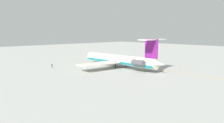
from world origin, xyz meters
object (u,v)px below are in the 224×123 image
(ground_crew_near_nose, at_px, (107,58))
(ground_crew_near_tail, at_px, (52,65))
(safety_cone_nose, at_px, (179,69))
(main_jetliner, at_px, (121,60))

(ground_crew_near_nose, distance_m, ground_crew_near_tail, 34.99)
(ground_crew_near_tail, height_order, safety_cone_nose, ground_crew_near_tail)
(ground_crew_near_nose, xyz_separation_m, ground_crew_near_tail, (-4.06, 34.75, 0.01))
(main_jetliner, height_order, ground_crew_near_tail, main_jetliner)
(ground_crew_near_tail, distance_m, safety_cone_nose, 52.84)
(ground_crew_near_tail, xyz_separation_m, safety_cone_nose, (-38.73, -35.94, -0.83))
(main_jetliner, distance_m, ground_crew_near_nose, 27.48)
(main_jetliner, distance_m, ground_crew_near_tail, 29.23)
(main_jetliner, xyz_separation_m, ground_crew_near_nose, (23.88, -13.40, -2.34))
(ground_crew_near_tail, bearing_deg, safety_cone_nose, -133.98)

